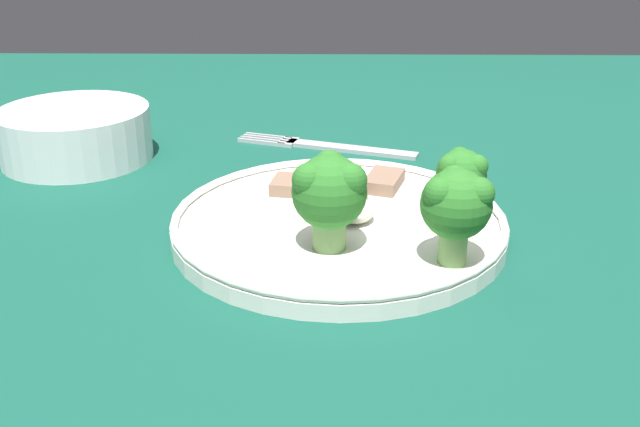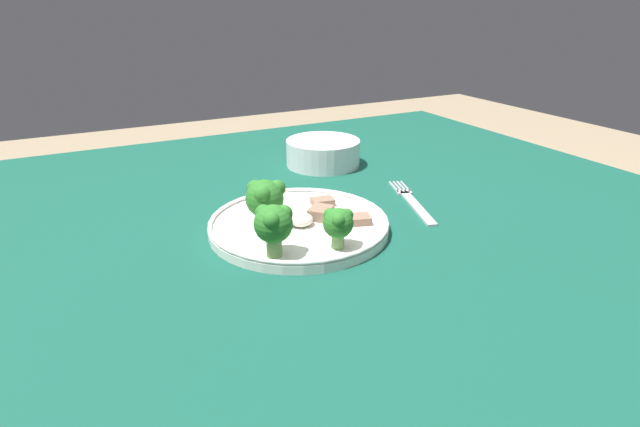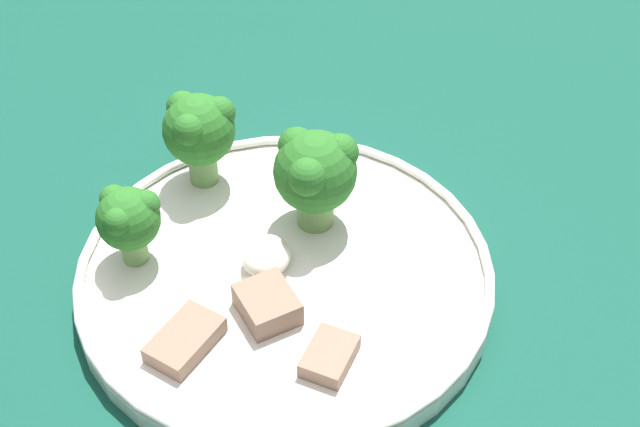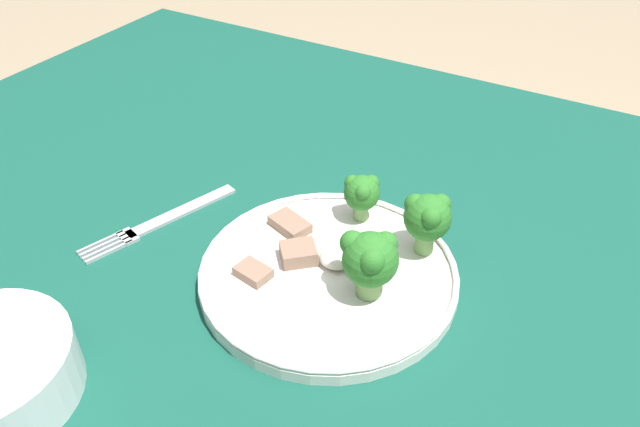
# 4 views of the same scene
# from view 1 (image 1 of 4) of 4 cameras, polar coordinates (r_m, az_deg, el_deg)

# --- Properties ---
(table) EXTENTS (1.37, 1.08, 0.75)m
(table) POSITION_cam_1_polar(r_m,az_deg,el_deg) (0.58, -1.88, -10.47)
(table) COLOR #114738
(table) RESTS_ON ground_plane
(dinner_plate) EXTENTS (0.25, 0.25, 0.02)m
(dinner_plate) POSITION_cam_1_polar(r_m,az_deg,el_deg) (0.56, 1.43, -0.79)
(dinner_plate) COLOR white
(dinner_plate) RESTS_ON table
(fork) EXTENTS (0.08, 0.18, 0.00)m
(fork) POSITION_cam_1_polar(r_m,az_deg,el_deg) (0.75, 0.58, 5.13)
(fork) COLOR #B2B2B7
(fork) RESTS_ON table
(cream_bowl) EXTENTS (0.14, 0.14, 0.05)m
(cream_bowl) POSITION_cam_1_polar(r_m,az_deg,el_deg) (0.75, -18.12, 5.69)
(cream_bowl) COLOR white
(cream_bowl) RESTS_ON table
(broccoli_floret_near_rim_left) EXTENTS (0.05, 0.05, 0.07)m
(broccoli_floret_near_rim_left) POSITION_cam_1_polar(r_m,az_deg,el_deg) (0.49, 10.33, 0.72)
(broccoli_floret_near_rim_left) COLOR #709E56
(broccoli_floret_near_rim_left) RESTS_ON dinner_plate
(broccoli_floret_center_left) EXTENTS (0.05, 0.05, 0.07)m
(broccoli_floret_center_left) POSITION_cam_1_polar(r_m,az_deg,el_deg) (0.50, 0.72, 1.67)
(broccoli_floret_center_left) COLOR #709E56
(broccoli_floret_center_left) RESTS_ON dinner_plate
(broccoli_floret_back_left) EXTENTS (0.04, 0.04, 0.05)m
(broccoli_floret_back_left) POSITION_cam_1_polar(r_m,az_deg,el_deg) (0.56, 10.70, 2.98)
(broccoli_floret_back_left) COLOR #709E56
(broccoli_floret_back_left) RESTS_ON dinner_plate
(meat_slice_front_slice) EXTENTS (0.04, 0.04, 0.02)m
(meat_slice_front_slice) POSITION_cam_1_polar(r_m,az_deg,el_deg) (0.59, 1.48, 1.55)
(meat_slice_front_slice) COLOR #846651
(meat_slice_front_slice) RESTS_ON dinner_plate
(meat_slice_middle_slice) EXTENTS (0.05, 0.04, 0.01)m
(meat_slice_middle_slice) POSITION_cam_1_polar(r_m,az_deg,el_deg) (0.62, 4.89, 2.48)
(meat_slice_middle_slice) COLOR #846651
(meat_slice_middle_slice) RESTS_ON dinner_plate
(meat_slice_rear_slice) EXTENTS (0.04, 0.03, 0.01)m
(meat_slice_rear_slice) POSITION_cam_1_polar(r_m,az_deg,el_deg) (0.61, -2.50, 2.21)
(meat_slice_rear_slice) COLOR #846651
(meat_slice_rear_slice) RESTS_ON dinner_plate
(sauce_dollop) EXTENTS (0.03, 0.03, 0.02)m
(sauce_dollop) POSITION_cam_1_polar(r_m,az_deg,el_deg) (0.55, 2.66, 0.26)
(sauce_dollop) COLOR silver
(sauce_dollop) RESTS_ON dinner_plate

